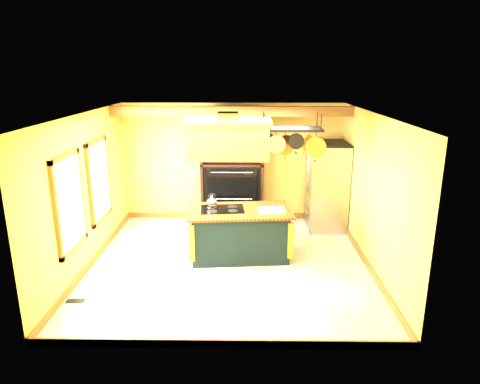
{
  "coord_description": "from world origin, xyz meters",
  "views": [
    {
      "loc": [
        0.3,
        -7.16,
        3.41
      ],
      "look_at": [
        0.2,
        0.3,
        1.27
      ],
      "focal_mm": 32.0,
      "sensor_mm": 36.0,
      "label": 1
    }
  ],
  "objects_px": {
    "refrigerator": "(326,188)",
    "hutch": "(232,182)",
    "kitchen_island": "(239,233)",
    "pot_rack": "(292,136)",
    "range_hood": "(228,138)"
  },
  "relations": [
    {
      "from": "kitchen_island",
      "to": "refrigerator",
      "type": "distance_m",
      "value": 2.5
    },
    {
      "from": "pot_rack",
      "to": "hutch",
      "type": "xyz_separation_m",
      "value": [
        -1.11,
        1.92,
        -1.35
      ]
    },
    {
      "from": "refrigerator",
      "to": "pot_rack",
      "type": "bearing_deg",
      "value": -121.54
    },
    {
      "from": "refrigerator",
      "to": "hutch",
      "type": "relative_size",
      "value": 0.76
    },
    {
      "from": "range_hood",
      "to": "hutch",
      "type": "bearing_deg",
      "value": 89.79
    },
    {
      "from": "kitchen_island",
      "to": "hutch",
      "type": "height_order",
      "value": "hutch"
    },
    {
      "from": "hutch",
      "to": "kitchen_island",
      "type": "bearing_deg",
      "value": -84.3
    },
    {
      "from": "kitchen_island",
      "to": "hutch",
      "type": "distance_m",
      "value": 1.98
    },
    {
      "from": "range_hood",
      "to": "hutch",
      "type": "distance_m",
      "value": 2.33
    },
    {
      "from": "kitchen_island",
      "to": "pot_rack",
      "type": "distance_m",
      "value": 2.04
    },
    {
      "from": "range_hood",
      "to": "refrigerator",
      "type": "relative_size",
      "value": 0.8
    },
    {
      "from": "pot_rack",
      "to": "range_hood",
      "type": "bearing_deg",
      "value": -180.0
    },
    {
      "from": "range_hood",
      "to": "pot_rack",
      "type": "relative_size",
      "value": 1.28
    },
    {
      "from": "refrigerator",
      "to": "hutch",
      "type": "xyz_separation_m",
      "value": [
        -2.08,
        0.33,
        0.03
      ]
    },
    {
      "from": "refrigerator",
      "to": "hutch",
      "type": "height_order",
      "value": "hutch"
    }
  ]
}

